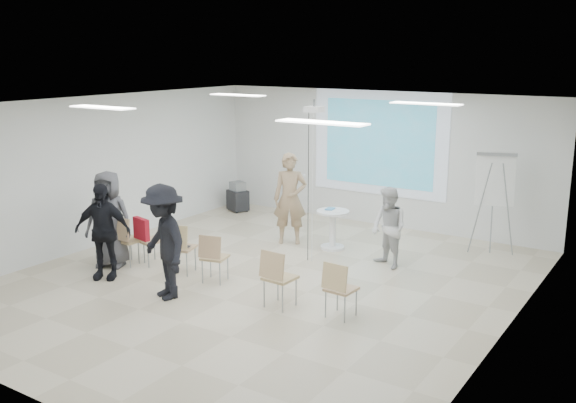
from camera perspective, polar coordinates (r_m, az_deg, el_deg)
The scene contains 30 objects.
floor at distance 11.04m, azimuth -2.28°, elevation -7.38°, with size 8.00×9.00×0.10m, color beige.
ceiling at distance 10.37m, azimuth -2.44°, elevation 8.87°, with size 8.00×9.00×0.10m, color white.
wall_back at distance 14.48m, azimuth 8.14°, elevation 3.81°, with size 8.00×0.10×3.00m, color silver.
wall_left at distance 13.32m, azimuth -16.73°, elevation 2.56°, with size 0.10×9.00×3.00m, color silver.
wall_right at distance 8.95m, azimuth 19.31°, elevation -2.66°, with size 0.10×9.00×3.00m, color silver.
projection_halo at distance 14.37m, azimuth 8.08°, elevation 5.15°, with size 3.20×0.01×2.30m, color silver.
projection_image at distance 14.35m, azimuth 8.05°, elevation 5.15°, with size 2.60×0.01×1.90m, color teal.
pedestal_table at distance 12.72m, azimuth 3.99°, elevation -2.27°, with size 0.73×0.73×0.80m.
player_left at distance 12.93m, azimuth 0.19°, elevation 0.80°, with size 0.77×0.52×2.10m, color tan.
player_right at distance 11.66m, azimuth 8.96°, elevation -1.95°, with size 0.79×0.63×1.63m, color silver.
controller_left at distance 12.98m, azimuth 1.46°, elevation 2.34°, with size 0.04×0.11×0.04m, color silver.
controller_right at distance 11.88m, azimuth 8.71°, elevation -0.23°, with size 0.04×0.13×0.04m, color white.
chair_far_left at distance 12.05m, azimuth -14.18°, elevation -3.04°, with size 0.44×0.47×0.92m.
chair_left_mid at distance 11.99m, azimuth -12.42°, elevation -3.11°, with size 0.51×0.53×0.89m.
chair_left_inner at distance 11.38m, azimuth -9.62°, elevation -3.79°, with size 0.54×0.56×0.92m.
chair_center at distance 10.89m, azimuth -6.69°, elevation -4.68°, with size 0.49×0.52×0.86m.
chair_right_inner at distance 9.76m, azimuth -0.99°, elevation -6.47°, with size 0.46×0.49×0.93m.
chair_right_far at distance 9.43m, azimuth 4.52°, elevation -7.44°, with size 0.43×0.46×0.87m.
red_jacket at distance 11.83m, azimuth -12.91°, elevation -2.38°, with size 0.41×0.09×0.39m, color #B31624.
laptop at distance 11.48m, azimuth -9.37°, elevation -3.89°, with size 0.34×0.24×0.03m, color black.
audience_left at distance 11.37m, azimuth -16.20°, elevation -1.96°, with size 1.12×0.67×1.92m, color black.
audience_mid at distance 10.21m, azimuth -11.01°, elevation -2.89°, with size 1.35×0.74×2.09m, color black.
audience_outer at distance 11.99m, azimuth -15.66°, elevation -1.02°, with size 0.96×0.63×1.97m, color #525257.
flipchart_easel at distance 12.72m, azimuth 17.94°, elevation 1.80°, with size 0.81×0.64×1.98m.
av_cart at distance 15.78m, azimuth -4.49°, elevation 0.36°, with size 0.60×0.55×0.73m.
ceiling_projector at distance 11.59m, azimuth 2.30°, elevation 7.54°, with size 0.30×0.25×3.00m.
fluor_panel_nw at distance 13.16m, azimuth -4.51°, elevation 9.42°, with size 1.20×0.30×0.02m, color white.
fluor_panel_ne at distance 11.19m, azimuth 12.15°, elevation 8.50°, with size 1.20×0.30×0.02m, color white.
fluor_panel_sw at distance 10.61m, azimuth -16.19°, elevation 8.03°, with size 1.20×0.30×0.02m, color white.
fluor_panel_se at distance 8.04m, azimuth 3.03°, elevation 7.03°, with size 1.20×0.30×0.02m, color white.
Camera 1 is at (6.00, -8.42, 3.83)m, focal length 40.00 mm.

